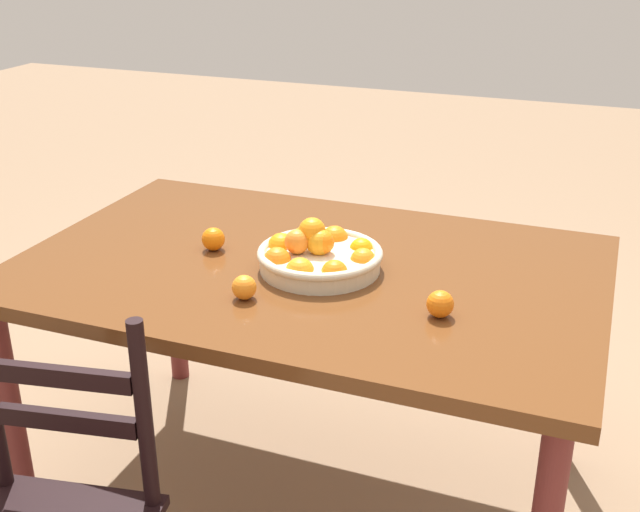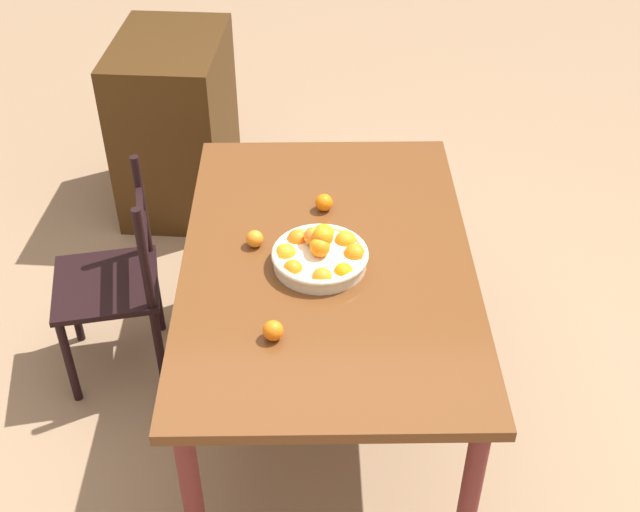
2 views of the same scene
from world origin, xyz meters
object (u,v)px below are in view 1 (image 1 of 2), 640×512
fruit_bowl (318,255)px  orange_loose_2 (440,304)px  orange_loose_1 (213,239)px  orange_loose_0 (244,287)px  dining_table (309,290)px

fruit_bowl → orange_loose_2: size_ratio=5.15×
orange_loose_1 → orange_loose_2: bearing=166.1°
orange_loose_0 → fruit_bowl: bearing=-114.8°
fruit_bowl → orange_loose_0: (0.11, 0.23, -0.01)m
fruit_bowl → orange_loose_2: fruit_bowl is taller
dining_table → orange_loose_0: bearing=74.7°
orange_loose_2 → dining_table: bearing=-23.8°
dining_table → orange_loose_1: (0.29, 0.01, 0.12)m
dining_table → orange_loose_0: orange_loose_0 is taller
fruit_bowl → orange_loose_2: bearing=157.5°
orange_loose_1 → fruit_bowl: bearing=176.7°
fruit_bowl → orange_loose_0: 0.26m
fruit_bowl → orange_loose_1: bearing=-3.3°
dining_table → orange_loose_2: orange_loose_2 is taller
dining_table → orange_loose_1: size_ratio=23.95×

